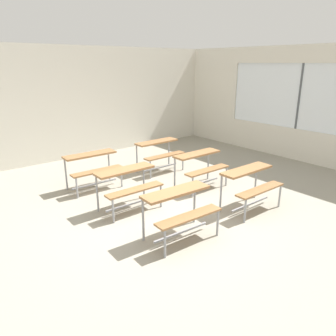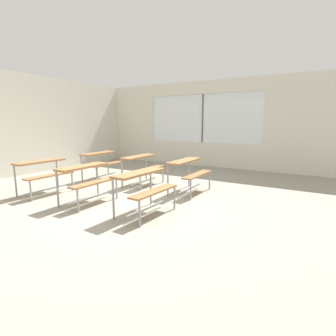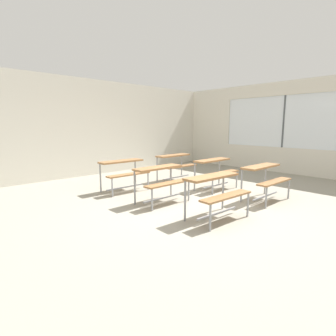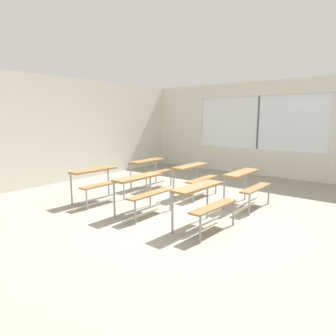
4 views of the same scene
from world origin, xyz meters
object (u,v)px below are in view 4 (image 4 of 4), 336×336
(desk_bench_r0c0, at_px, (203,197))
(desk_bench_r1c1, at_px, (195,173))
(desk_bench_r1c0, at_px, (142,186))
(desk_bench_r2c0, at_px, (97,177))
(desk_bench_r0c1, at_px, (247,181))
(desk_bench_r2c1, at_px, (151,167))

(desk_bench_r0c0, xyz_separation_m, desk_bench_r1c1, (1.71, 1.30, 0.00))
(desk_bench_r1c0, bearing_deg, desk_bench_r2c0, 91.55)
(desk_bench_r0c1, bearing_deg, desk_bench_r1c0, 141.84)
(desk_bench_r2c1, bearing_deg, desk_bench_r1c1, -89.73)
(desk_bench_r1c0, distance_m, desk_bench_r1c1, 1.76)
(desk_bench_r0c0, height_order, desk_bench_r0c1, same)
(desk_bench_r2c1, bearing_deg, desk_bench_r1c0, -142.41)
(desk_bench_r0c1, distance_m, desk_bench_r2c1, 2.73)
(desk_bench_r0c1, xyz_separation_m, desk_bench_r1c0, (-1.71, 1.38, 0.00))
(desk_bench_r1c1, xyz_separation_m, desk_bench_r2c1, (-0.01, 1.40, 0.00))
(desk_bench_r2c1, bearing_deg, desk_bench_r2c0, -179.72)
(desk_bench_r1c0, relative_size, desk_bench_r2c1, 1.00)
(desk_bench_r0c1, bearing_deg, desk_bench_r0c0, 179.65)
(desk_bench_r0c1, relative_size, desk_bench_r1c0, 1.00)
(desk_bench_r1c1, bearing_deg, desk_bench_r1c0, 178.62)
(desk_bench_r0c0, height_order, desk_bench_r2c0, same)
(desk_bench_r0c0, xyz_separation_m, desk_bench_r1c0, (-0.05, 1.35, 0.00))
(desk_bench_r1c1, relative_size, desk_bench_r2c1, 1.00)
(desk_bench_r0c0, relative_size, desk_bench_r2c0, 1.01)
(desk_bench_r1c0, xyz_separation_m, desk_bench_r2c0, (-0.03, 1.34, 0.00))
(desk_bench_r1c0, relative_size, desk_bench_r1c1, 1.00)
(desk_bench_r1c1, bearing_deg, desk_bench_r2c0, 142.36)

